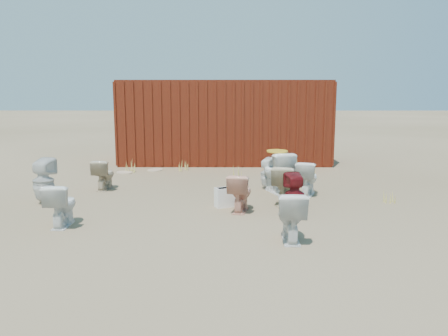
{
  "coord_description": "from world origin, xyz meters",
  "views": [
    {
      "loc": [
        0.05,
        -8.0,
        1.99
      ],
      "look_at": [
        0.0,
        0.6,
        0.55
      ],
      "focal_mm": 35.0,
      "sensor_mm": 36.0,
      "label": 1
    }
  ],
  "objects_px": {
    "toilet_back_a": "(44,181)",
    "toilet_front_a": "(62,205)",
    "shipping_container": "(225,122)",
    "loose_tank": "(229,197)",
    "toilet_front_c": "(307,178)",
    "toilet_back_yellowlid": "(277,172)",
    "toilet_back_beige_right": "(285,185)",
    "toilet_front_e": "(291,216)",
    "toilet_front_maroon": "(294,194)",
    "toilet_back_beige_left": "(104,175)",
    "toilet_back_e": "(268,173)",
    "toilet_front_pink": "(240,192)"
  },
  "relations": [
    {
      "from": "toilet_back_a",
      "to": "loose_tank",
      "type": "distance_m",
      "value": 3.44
    },
    {
      "from": "toilet_back_e",
      "to": "toilet_front_maroon",
      "type": "bearing_deg",
      "value": 133.7
    },
    {
      "from": "toilet_back_yellowlid",
      "to": "loose_tank",
      "type": "height_order",
      "value": "toilet_back_yellowlid"
    },
    {
      "from": "toilet_front_maroon",
      "to": "toilet_front_pink",
      "type": "bearing_deg",
      "value": -27.18
    },
    {
      "from": "toilet_front_pink",
      "to": "toilet_back_a",
      "type": "distance_m",
      "value": 3.65
    },
    {
      "from": "toilet_back_a",
      "to": "toilet_back_beige_right",
      "type": "xyz_separation_m",
      "value": [
        4.45,
        -0.02,
        -0.06
      ]
    },
    {
      "from": "toilet_front_a",
      "to": "loose_tank",
      "type": "distance_m",
      "value": 2.84
    },
    {
      "from": "toilet_front_e",
      "to": "toilet_back_a",
      "type": "bearing_deg",
      "value": -24.35
    },
    {
      "from": "toilet_front_maroon",
      "to": "toilet_back_e",
      "type": "xyz_separation_m",
      "value": [
        -0.25,
        2.09,
        -0.02
      ]
    },
    {
      "from": "toilet_back_a",
      "to": "loose_tank",
      "type": "height_order",
      "value": "toilet_back_a"
    },
    {
      "from": "toilet_front_c",
      "to": "toilet_back_e",
      "type": "xyz_separation_m",
      "value": [
        -0.75,
        0.57,
        -0.01
      ]
    },
    {
      "from": "toilet_front_maroon",
      "to": "toilet_back_beige_right",
      "type": "bearing_deg",
      "value": -96.51
    },
    {
      "from": "toilet_front_e",
      "to": "toilet_back_beige_left",
      "type": "bearing_deg",
      "value": -41.8
    },
    {
      "from": "toilet_back_yellowlid",
      "to": "loose_tank",
      "type": "distance_m",
      "value": 1.54
    },
    {
      "from": "toilet_back_beige_right",
      "to": "toilet_back_yellowlid",
      "type": "relative_size",
      "value": 0.85
    },
    {
      "from": "toilet_front_e",
      "to": "toilet_front_maroon",
      "type": "bearing_deg",
      "value": -99.35
    },
    {
      "from": "shipping_container",
      "to": "loose_tank",
      "type": "height_order",
      "value": "shipping_container"
    },
    {
      "from": "shipping_container",
      "to": "loose_tank",
      "type": "bearing_deg",
      "value": -89.03
    },
    {
      "from": "toilet_front_a",
      "to": "toilet_back_beige_right",
      "type": "distance_m",
      "value": 3.86
    },
    {
      "from": "toilet_back_beige_right",
      "to": "shipping_container",
      "type": "bearing_deg",
      "value": -60.18
    },
    {
      "from": "toilet_front_pink",
      "to": "toilet_back_a",
      "type": "bearing_deg",
      "value": 4.51
    },
    {
      "from": "toilet_front_maroon",
      "to": "toilet_front_e",
      "type": "height_order",
      "value": "toilet_front_maroon"
    },
    {
      "from": "toilet_back_a",
      "to": "toilet_back_beige_right",
      "type": "bearing_deg",
      "value": -169.23
    },
    {
      "from": "toilet_front_a",
      "to": "toilet_back_e",
      "type": "distance_m",
      "value": 4.35
    },
    {
      "from": "shipping_container",
      "to": "toilet_back_yellowlid",
      "type": "bearing_deg",
      "value": -76.04
    },
    {
      "from": "toilet_front_maroon",
      "to": "toilet_back_e",
      "type": "height_order",
      "value": "toilet_front_maroon"
    },
    {
      "from": "toilet_back_beige_left",
      "to": "toilet_back_beige_right",
      "type": "xyz_separation_m",
      "value": [
        3.68,
        -1.24,
        0.04
      ]
    },
    {
      "from": "toilet_front_c",
      "to": "toilet_front_maroon",
      "type": "height_order",
      "value": "toilet_front_maroon"
    },
    {
      "from": "toilet_front_c",
      "to": "toilet_back_beige_right",
      "type": "distance_m",
      "value": 0.93
    },
    {
      "from": "toilet_front_a",
      "to": "toilet_back_a",
      "type": "xyz_separation_m",
      "value": [
        -0.85,
        1.41,
        0.09
      ]
    },
    {
      "from": "toilet_back_a",
      "to": "toilet_front_a",
      "type": "bearing_deg",
      "value": 132.24
    },
    {
      "from": "toilet_front_maroon",
      "to": "toilet_back_a",
      "type": "relative_size",
      "value": 0.85
    },
    {
      "from": "toilet_front_a",
      "to": "toilet_front_pink",
      "type": "bearing_deg",
      "value": -162.77
    },
    {
      "from": "shipping_container",
      "to": "toilet_front_e",
      "type": "bearing_deg",
      "value": -82.84
    },
    {
      "from": "toilet_back_yellowlid",
      "to": "toilet_front_c",
      "type": "bearing_deg",
      "value": 139.24
    },
    {
      "from": "toilet_front_c",
      "to": "toilet_back_yellowlid",
      "type": "relative_size",
      "value": 0.81
    },
    {
      "from": "toilet_front_c",
      "to": "toilet_back_beige_right",
      "type": "height_order",
      "value": "toilet_back_beige_right"
    },
    {
      "from": "toilet_back_a",
      "to": "toilet_back_beige_right",
      "type": "height_order",
      "value": "toilet_back_a"
    },
    {
      "from": "toilet_back_beige_left",
      "to": "toilet_back_beige_right",
      "type": "distance_m",
      "value": 3.88
    },
    {
      "from": "toilet_front_pink",
      "to": "toilet_back_beige_left",
      "type": "bearing_deg",
      "value": -18.84
    },
    {
      "from": "toilet_front_pink",
      "to": "toilet_back_e",
      "type": "height_order",
      "value": "toilet_back_e"
    },
    {
      "from": "toilet_back_beige_left",
      "to": "toilet_back_yellowlid",
      "type": "relative_size",
      "value": 0.76
    },
    {
      "from": "toilet_back_beige_left",
      "to": "toilet_front_pink",
      "type": "bearing_deg",
      "value": 154.15
    },
    {
      "from": "toilet_front_e",
      "to": "toilet_back_beige_left",
      "type": "height_order",
      "value": "toilet_front_e"
    },
    {
      "from": "toilet_back_beige_left",
      "to": "toilet_back_beige_right",
      "type": "height_order",
      "value": "toilet_back_beige_right"
    },
    {
      "from": "toilet_back_a",
      "to": "loose_tank",
      "type": "relative_size",
      "value": 1.68
    },
    {
      "from": "shipping_container",
      "to": "toilet_back_beige_left",
      "type": "bearing_deg",
      "value": -121.93
    },
    {
      "from": "toilet_front_e",
      "to": "toilet_back_yellowlid",
      "type": "distance_m",
      "value": 3.04
    },
    {
      "from": "toilet_front_a",
      "to": "loose_tank",
      "type": "bearing_deg",
      "value": -155.35
    },
    {
      "from": "toilet_back_beige_left",
      "to": "loose_tank",
      "type": "height_order",
      "value": "toilet_back_beige_left"
    }
  ]
}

